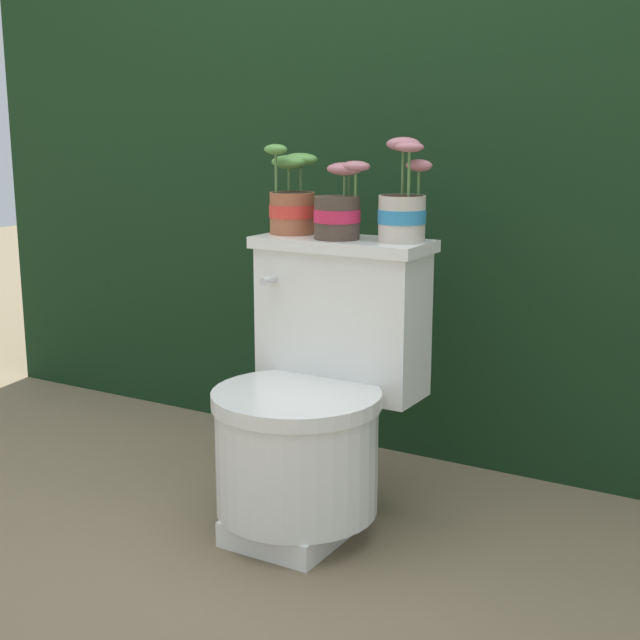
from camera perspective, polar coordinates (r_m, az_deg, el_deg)
ground_plane at (r=2.33m, az=-3.44°, el=-13.00°), size 12.00×12.00×0.00m
hedge_backdrop at (r=3.00m, az=7.32°, el=9.05°), size 3.19×0.74×1.66m
toilet at (r=2.24m, az=-0.42°, el=-5.44°), size 0.46×0.53×0.72m
potted_plant_left at (r=2.37m, az=-1.80°, el=7.64°), size 0.13×0.14×0.23m
potted_plant_midleft at (r=2.26m, az=1.22°, el=7.14°), size 0.14×0.13×0.20m
potted_plant_middle at (r=2.21m, az=5.33°, el=7.20°), size 0.13×0.12×0.25m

